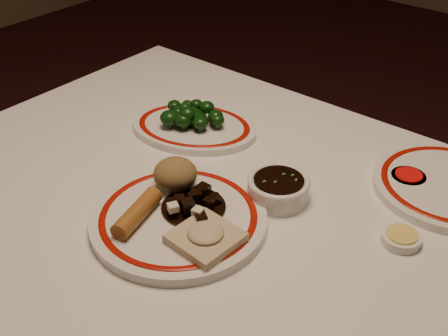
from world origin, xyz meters
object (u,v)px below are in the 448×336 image
(main_plate, at_px, (179,219))
(broccoli_plate, at_px, (194,127))
(dining_table, at_px, (220,243))
(soy_bowl, at_px, (278,189))
(stirfry_heap, at_px, (193,204))
(broccoli_pile, at_px, (192,115))
(rice_mound, at_px, (175,174))
(fried_wonton, at_px, (206,237))
(spring_roll, at_px, (137,213))

(main_plate, distance_m, broccoli_plate, 0.31)
(dining_table, height_order, soy_bowl, soy_bowl)
(stirfry_heap, height_order, soy_bowl, stirfry_heap)
(broccoli_plate, bearing_deg, broccoli_pile, -164.25)
(rice_mound, bearing_deg, dining_table, 21.04)
(rice_mound, height_order, soy_bowl, rice_mound)
(rice_mound, relative_size, broccoli_plate, 0.24)
(fried_wonton, bearing_deg, rice_mound, 150.71)
(main_plate, height_order, stirfry_heap, stirfry_heap)
(main_plate, distance_m, rice_mound, 0.09)
(stirfry_heap, relative_size, soy_bowl, 1.01)
(dining_table, xyz_separation_m, main_plate, (-0.02, -0.09, 0.10))
(fried_wonton, height_order, soy_bowl, fried_wonton)
(spring_roll, xyz_separation_m, soy_bowl, (0.13, 0.21, -0.01))
(main_plate, relative_size, stirfry_heap, 3.29)
(spring_roll, relative_size, fried_wonton, 1.09)
(broccoli_plate, bearing_deg, rice_mound, -56.23)
(spring_roll, bearing_deg, soy_bowl, 43.38)
(dining_table, relative_size, broccoli_plate, 3.73)
(soy_bowl, bearing_deg, broccoli_plate, 163.25)
(fried_wonton, distance_m, broccoli_pile, 0.38)
(spring_roll, distance_m, soy_bowl, 0.25)
(rice_mound, relative_size, broccoli_pile, 0.55)
(broccoli_pile, bearing_deg, spring_roll, -63.64)
(broccoli_pile, xyz_separation_m, soy_bowl, (0.28, -0.08, -0.02))
(fried_wonton, bearing_deg, broccoli_plate, 134.72)
(fried_wonton, height_order, stirfry_heap, stirfry_heap)
(dining_table, height_order, broccoli_plate, broccoli_plate)
(main_plate, xyz_separation_m, stirfry_heap, (0.01, 0.03, 0.02))
(spring_roll, height_order, broccoli_pile, broccoli_pile)
(rice_mound, distance_m, stirfry_heap, 0.07)
(soy_bowl, bearing_deg, rice_mound, -144.15)
(spring_roll, relative_size, stirfry_heap, 1.02)
(broccoli_plate, height_order, soy_bowl, soy_bowl)
(stirfry_heap, distance_m, soy_bowl, 0.16)
(stirfry_heap, relative_size, broccoli_plate, 0.34)
(broccoli_plate, relative_size, broccoli_pile, 2.28)
(spring_roll, bearing_deg, fried_wonton, -0.73)
(main_plate, bearing_deg, broccoli_pile, 127.81)
(dining_table, distance_m, broccoli_plate, 0.28)
(main_plate, xyz_separation_m, broccoli_plate, (-0.18, 0.25, -0.00))
(fried_wonton, xyz_separation_m, broccoli_plate, (-0.26, 0.27, -0.02))
(rice_mound, xyz_separation_m, soy_bowl, (0.15, 0.11, -0.03))
(rice_mound, distance_m, spring_roll, 0.11)
(dining_table, distance_m, fried_wonton, 0.17)
(stirfry_heap, height_order, broccoli_plate, stirfry_heap)
(dining_table, distance_m, spring_roll, 0.20)
(fried_wonton, bearing_deg, main_plate, 165.28)
(fried_wonton, bearing_deg, dining_table, 119.40)
(spring_roll, relative_size, broccoli_plate, 0.35)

